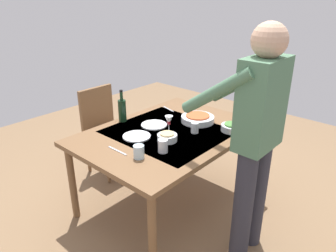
{
  "coord_description": "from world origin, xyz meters",
  "views": [
    {
      "loc": [
        1.85,
        1.65,
        1.85
      ],
      "look_at": [
        0.0,
        0.0,
        0.78
      ],
      "focal_mm": 34.06,
      "sensor_mm": 36.0,
      "label": 1
    }
  ],
  "objects_px": {
    "water_cup_far_left": "(163,146)",
    "serving_bowl_pasta": "(198,118)",
    "side_bowl_salad": "(232,127)",
    "chair_near": "(104,125)",
    "dinner_plate_near": "(137,136)",
    "dinner_plate_far": "(154,125)",
    "person_server": "(255,134)",
    "wine_bottle": "(122,110)",
    "water_cup_near_left": "(139,152)",
    "water_cup_near_right": "(195,128)",
    "wine_glass_left": "(169,121)",
    "dining_table": "(168,138)",
    "side_bowl_bread": "(167,137)"
  },
  "relations": [
    {
      "from": "dining_table",
      "to": "wine_bottle",
      "type": "relative_size",
      "value": 5.12
    },
    {
      "from": "serving_bowl_pasta",
      "to": "side_bowl_bread",
      "type": "xyz_separation_m",
      "value": [
        0.48,
        0.06,
        0.0
      ]
    },
    {
      "from": "dining_table",
      "to": "person_server",
      "type": "relative_size",
      "value": 0.9
    },
    {
      "from": "chair_near",
      "to": "person_server",
      "type": "xyz_separation_m",
      "value": [
        0.04,
        1.73,
        0.43
      ]
    },
    {
      "from": "serving_bowl_pasta",
      "to": "chair_near",
      "type": "bearing_deg",
      "value": -71.48
    },
    {
      "from": "water_cup_near_right",
      "to": "side_bowl_salad",
      "type": "xyz_separation_m",
      "value": [
        -0.24,
        0.21,
        -0.01
      ]
    },
    {
      "from": "dining_table",
      "to": "dinner_plate_near",
      "type": "xyz_separation_m",
      "value": [
        0.26,
        -0.12,
        0.07
      ]
    },
    {
      "from": "water_cup_near_right",
      "to": "dinner_plate_near",
      "type": "height_order",
      "value": "water_cup_near_right"
    },
    {
      "from": "water_cup_near_right",
      "to": "dinner_plate_near",
      "type": "distance_m",
      "value": 0.49
    },
    {
      "from": "wine_bottle",
      "to": "water_cup_far_left",
      "type": "distance_m",
      "value": 0.72
    },
    {
      "from": "water_cup_far_left",
      "to": "side_bowl_salad",
      "type": "bearing_deg",
      "value": 165.15
    },
    {
      "from": "wine_bottle",
      "to": "wine_glass_left",
      "type": "xyz_separation_m",
      "value": [
        -0.09,
        0.49,
        -0.01
      ]
    },
    {
      "from": "wine_bottle",
      "to": "water_cup_near_right",
      "type": "xyz_separation_m",
      "value": [
        -0.23,
        0.65,
        -0.06
      ]
    },
    {
      "from": "wine_bottle",
      "to": "side_bowl_salad",
      "type": "height_order",
      "value": "wine_bottle"
    },
    {
      "from": "person_server",
      "to": "dining_table",
      "type": "bearing_deg",
      "value": -91.91
    },
    {
      "from": "water_cup_far_left",
      "to": "serving_bowl_pasta",
      "type": "relative_size",
      "value": 0.34
    },
    {
      "from": "side_bowl_salad",
      "to": "side_bowl_bread",
      "type": "relative_size",
      "value": 1.12
    },
    {
      "from": "dinner_plate_far",
      "to": "chair_near",
      "type": "bearing_deg",
      "value": -89.77
    },
    {
      "from": "water_cup_near_left",
      "to": "water_cup_near_right",
      "type": "height_order",
      "value": "water_cup_near_left"
    },
    {
      "from": "dinner_plate_near",
      "to": "dinner_plate_far",
      "type": "bearing_deg",
      "value": -167.2
    },
    {
      "from": "dinner_plate_near",
      "to": "wine_bottle",
      "type": "bearing_deg",
      "value": -113.69
    },
    {
      "from": "water_cup_far_left",
      "to": "dinner_plate_near",
      "type": "relative_size",
      "value": 0.44
    },
    {
      "from": "water_cup_near_right",
      "to": "serving_bowl_pasta",
      "type": "bearing_deg",
      "value": -148.95
    },
    {
      "from": "wine_bottle",
      "to": "side_bowl_salad",
      "type": "relative_size",
      "value": 1.64
    },
    {
      "from": "wine_bottle",
      "to": "dinner_plate_far",
      "type": "bearing_deg",
      "value": 111.46
    },
    {
      "from": "dinner_plate_near",
      "to": "side_bowl_salad",
      "type": "bearing_deg",
      "value": 140.49
    },
    {
      "from": "water_cup_near_left",
      "to": "serving_bowl_pasta",
      "type": "bearing_deg",
      "value": -173.5
    },
    {
      "from": "wine_bottle",
      "to": "water_cup_near_left",
      "type": "bearing_deg",
      "value": 58.35
    },
    {
      "from": "person_server",
      "to": "wine_glass_left",
      "type": "relative_size",
      "value": 11.19
    },
    {
      "from": "wine_glass_left",
      "to": "side_bowl_salad",
      "type": "distance_m",
      "value": 0.54
    },
    {
      "from": "water_cup_near_left",
      "to": "side_bowl_bread",
      "type": "distance_m",
      "value": 0.35
    },
    {
      "from": "chair_near",
      "to": "side_bowl_bread",
      "type": "relative_size",
      "value": 5.69
    },
    {
      "from": "side_bowl_salad",
      "to": "dinner_plate_near",
      "type": "bearing_deg",
      "value": -39.51
    },
    {
      "from": "water_cup_far_left",
      "to": "side_bowl_salad",
      "type": "height_order",
      "value": "water_cup_far_left"
    },
    {
      "from": "serving_bowl_pasta",
      "to": "side_bowl_salad",
      "type": "xyz_separation_m",
      "value": [
        -0.03,
        0.34,
        0.0
      ]
    },
    {
      "from": "water_cup_near_right",
      "to": "dinner_plate_far",
      "type": "xyz_separation_m",
      "value": [
        0.12,
        -0.36,
        -0.04
      ]
    },
    {
      "from": "serving_bowl_pasta",
      "to": "dinner_plate_far",
      "type": "distance_m",
      "value": 0.41
    },
    {
      "from": "water_cup_far_left",
      "to": "serving_bowl_pasta",
      "type": "xyz_separation_m",
      "value": [
        -0.64,
        -0.16,
        -0.02
      ]
    },
    {
      "from": "dining_table",
      "to": "water_cup_near_right",
      "type": "xyz_separation_m",
      "value": [
        -0.13,
        0.18,
        0.11
      ]
    },
    {
      "from": "dining_table",
      "to": "chair_near",
      "type": "height_order",
      "value": "chair_near"
    },
    {
      "from": "wine_bottle",
      "to": "serving_bowl_pasta",
      "type": "xyz_separation_m",
      "value": [
        -0.44,
        0.53,
        -0.08
      ]
    },
    {
      "from": "chair_near",
      "to": "dinner_plate_near",
      "type": "distance_m",
      "value": 0.88
    },
    {
      "from": "person_server",
      "to": "side_bowl_salad",
      "type": "height_order",
      "value": "person_server"
    },
    {
      "from": "wine_glass_left",
      "to": "dining_table",
      "type": "bearing_deg",
      "value": -121.57
    },
    {
      "from": "water_cup_near_right",
      "to": "water_cup_far_left",
      "type": "bearing_deg",
      "value": 4.67
    },
    {
      "from": "water_cup_near_left",
      "to": "side_bowl_salad",
      "type": "xyz_separation_m",
      "value": [
        -0.86,
        0.25,
        -0.02
      ]
    },
    {
      "from": "dining_table",
      "to": "wine_bottle",
      "type": "distance_m",
      "value": 0.51
    },
    {
      "from": "wine_glass_left",
      "to": "side_bowl_salad",
      "type": "bearing_deg",
      "value": 135.38
    },
    {
      "from": "side_bowl_bread",
      "to": "dinner_plate_far",
      "type": "xyz_separation_m",
      "value": [
        -0.15,
        -0.3,
        -0.03
      ]
    },
    {
      "from": "wine_bottle",
      "to": "serving_bowl_pasta",
      "type": "bearing_deg",
      "value": 129.87
    }
  ]
}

